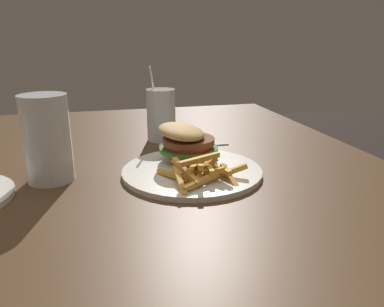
{
  "coord_description": "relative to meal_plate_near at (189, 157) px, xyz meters",
  "views": [
    {
      "loc": [
        -0.56,
        -0.03,
        1.04
      ],
      "look_at": [
        0.1,
        -0.2,
        0.82
      ],
      "focal_mm": 35.0,
      "sensor_mm": 36.0,
      "label": 1
    }
  ],
  "objects": [
    {
      "name": "dining_table",
      "position": [
        -0.12,
        0.2,
        -0.13
      ],
      "size": [
        1.58,
        1.25,
        0.78
      ],
      "color": "#4C331E",
      "rests_on": "ground_plane"
    },
    {
      "name": "meal_plate_near",
      "position": [
        0.0,
        0.0,
        0.0
      ],
      "size": [
        0.27,
        0.27,
        0.1
      ],
      "color": "white",
      "rests_on": "dining_table"
    },
    {
      "name": "beer_glass",
      "position": [
        0.01,
        0.26,
        0.05
      ],
      "size": [
        0.08,
        0.08,
        0.16
      ],
      "color": "silver",
      "rests_on": "dining_table"
    },
    {
      "name": "juice_glass",
      "position": [
        0.23,
        0.02,
        0.03
      ],
      "size": [
        0.07,
        0.07,
        0.19
      ],
      "color": "silver",
      "rests_on": "dining_table"
    },
    {
      "name": "spoon",
      "position": [
        0.15,
        0.0,
        -0.02
      ],
      "size": [
        0.04,
        0.17,
        0.02
      ],
      "rotation": [
        0.0,
        0.0,
        1.55
      ],
      "color": "silver",
      "rests_on": "dining_table"
    }
  ]
}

